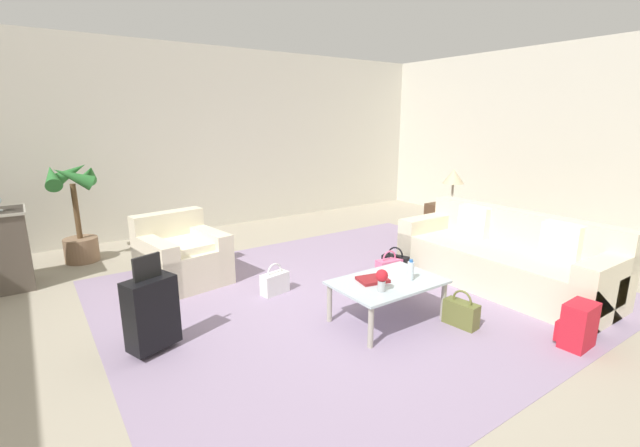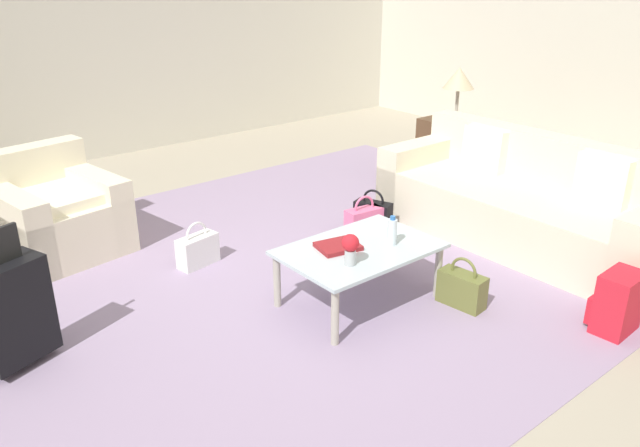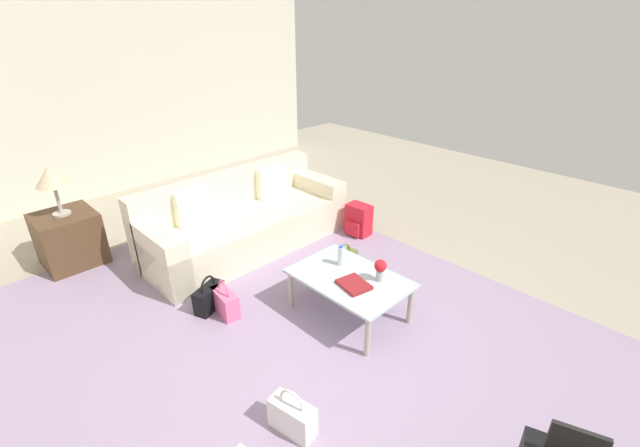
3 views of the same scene
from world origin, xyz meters
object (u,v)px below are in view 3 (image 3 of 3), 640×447
Objects in this scene: coffee_table at (349,282)px; side_table at (69,239)px; couch at (242,222)px; water_bottle at (341,256)px; table_lamp at (51,177)px; handbag_white at (292,416)px; handbag_black at (209,297)px; handbag_pink at (225,302)px; backpack_red at (358,220)px; coffee_table_book at (354,285)px; handbag_olive at (344,263)px; flower_vase at (380,268)px.

side_table is (2.80, 1.50, -0.07)m from coffee_table.
couch reaches higher than water_bottle.
handbag_white is at bearing -174.81° from table_lamp.
side_table is at bearing 18.93° from handbag_black.
couch is at bearing 0.00° from water_bottle.
handbag_black is (0.17, 0.06, 0.00)m from handbag_pink.
handbag_pink is 0.18m from handbag_black.
handbag_pink is 2.11m from backpack_red.
couch is at bearing -49.89° from handbag_black.
side_table is 1.94m from handbag_black.
coffee_table reaches higher than handbag_white.
coffee_table_book is at bearing 129.26° from backpack_red.
handbag_black is at bearing 70.74° from handbag_olive.
flower_vase reaches higher than handbag_white.
handbag_white is at bearing 124.22° from coffee_table_book.
backpack_red is (1.00, -1.29, -0.17)m from coffee_table.
coffee_table_book is 0.67× the size of backpack_red.
table_lamp is 1.55× the size of handbag_olive.
handbag_black is at bearing -11.69° from handbag_white.
flower_vase is at bearing -139.40° from handbag_black.
table_lamp reaches higher than side_table.
couch is 1.89m from side_table.
handbag_white is at bearing 122.60° from handbag_olive.
coffee_table_book is 0.45× the size of side_table.
side_table is at bearing 38.04° from coffee_table_book.
coffee_table is at bearing 153.43° from water_bottle.
handbag_black is 1.00× the size of handbag_white.
handbag_olive is (-0.31, -1.29, 0.00)m from handbag_pink.
handbag_olive is (0.50, -0.48, -0.23)m from coffee_table.
handbag_olive is 1.44m from handbag_black.
water_bottle is at bearing -123.67° from handbag_pink.
table_lamp is at bearing 57.85° from couch.
backpack_red reaches higher than handbag_black.
water_bottle is 1.16m from handbag_pink.
handbag_pink and handbag_olive have the same top height.
table_lamp reaches higher than handbag_olive.
handbag_black is at bearing 40.60° from flower_vase.
handbag_white is at bearing 115.62° from coffee_table.
flower_vase is 1.70m from backpack_red.
handbag_black is at bearing 51.51° from water_bottle.
table_lamp is at bearing 31.61° from water_bottle.
coffee_table_book reaches higher than backpack_red.
table_lamp is at bearing 5.19° from handbag_white.
table_lamp is at bearing 18.93° from handbag_black.
handbag_olive is 1.99m from handbag_white.
side_table reaches higher than coffee_table_book.
table_lamp reaches higher than handbag_black.
couch is at bearing 1.42° from flower_vase.
handbag_olive is (0.30, -0.38, -0.37)m from water_bottle.
side_table is 1.67× the size of handbag_black.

